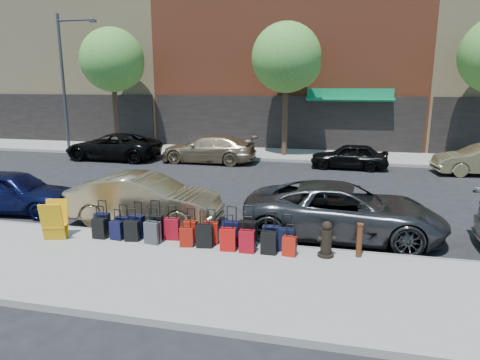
% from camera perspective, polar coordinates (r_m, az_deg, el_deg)
% --- Properties ---
extents(ground, '(120.00, 120.00, 0.00)m').
position_cam_1_polar(ground, '(15.66, -0.52, -2.59)').
color(ground, black).
rests_on(ground, ground).
extents(sidewalk_near, '(60.00, 4.00, 0.15)m').
position_cam_1_polar(sidewalk_near, '(9.81, -9.82, -11.96)').
color(sidewalk_near, gray).
rests_on(sidewalk_near, ground).
extents(sidewalk_far, '(60.00, 4.00, 0.15)m').
position_cam_1_polar(sidewalk_far, '(25.26, 4.92, 3.45)').
color(sidewalk_far, gray).
rests_on(sidewalk_far, ground).
extents(curb_near, '(60.00, 0.08, 0.15)m').
position_cam_1_polar(curb_near, '(11.55, -5.88, -7.95)').
color(curb_near, gray).
rests_on(curb_near, ground).
extents(curb_far, '(60.00, 0.08, 0.15)m').
position_cam_1_polar(curb_far, '(23.29, 4.18, 2.67)').
color(curb_far, gray).
rests_on(curb_far, ground).
extents(building_left, '(15.00, 12.12, 16.00)m').
position_cam_1_polar(building_left, '(38.28, -18.52, 17.90)').
color(building_left, tan).
rests_on(building_left, ground).
extents(building_center, '(17.00, 12.85, 20.00)m').
position_cam_1_polar(building_center, '(33.36, 7.47, 22.75)').
color(building_center, brown).
rests_on(building_center, ground).
extents(tree_left, '(3.80, 3.80, 7.27)m').
position_cam_1_polar(tree_left, '(27.69, -16.38, 14.89)').
color(tree_left, black).
rests_on(tree_left, sidewalk_far).
extents(tree_center, '(3.80, 3.80, 7.27)m').
position_cam_1_polar(tree_center, '(24.38, 6.54, 15.67)').
color(tree_center, black).
rests_on(tree_center, sidewalk_far).
extents(streetlight, '(2.59, 0.18, 8.00)m').
position_cam_1_polar(streetlight, '(28.64, -22.25, 12.88)').
color(streetlight, '#333338').
rests_on(streetlight, sidewalk_far).
extents(suitcase_front_0, '(0.41, 0.26, 0.94)m').
position_cam_1_polar(suitcase_front_0, '(12.19, -17.86, -5.55)').
color(suitcase_front_0, black).
rests_on(suitcase_front_0, sidewalk_near).
extents(suitcase_front_1, '(0.37, 0.23, 0.86)m').
position_cam_1_polar(suitcase_front_1, '(11.91, -15.33, -5.94)').
color(suitcase_front_1, black).
rests_on(suitcase_front_1, sidewalk_near).
extents(suitcase_front_2, '(0.43, 0.29, 0.96)m').
position_cam_1_polar(suitcase_front_2, '(11.72, -13.51, -5.98)').
color(suitcase_front_2, black).
rests_on(suitcase_front_2, sidewalk_near).
extents(suitcase_front_3, '(0.44, 0.25, 1.04)m').
position_cam_1_polar(suitcase_front_3, '(11.47, -11.26, -6.15)').
color(suitcase_front_3, black).
rests_on(suitcase_front_3, sidewalk_near).
extents(suitcase_front_4, '(0.40, 0.25, 0.92)m').
position_cam_1_polar(suitcase_front_4, '(11.36, -9.04, -6.45)').
color(suitcase_front_4, maroon).
rests_on(suitcase_front_4, sidewalk_near).
extents(suitcase_front_5, '(0.38, 0.23, 0.88)m').
position_cam_1_polar(suitcase_front_5, '(11.18, -6.62, -6.76)').
color(suitcase_front_5, maroon).
rests_on(suitcase_front_5, sidewalk_near).
extents(suitcase_front_6, '(0.40, 0.26, 0.90)m').
position_cam_1_polar(suitcase_front_6, '(10.98, -3.91, -7.04)').
color(suitcase_front_6, '#9D130A').
rests_on(suitcase_front_6, sidewalk_near).
extents(suitcase_front_7, '(0.42, 0.24, 1.01)m').
position_cam_1_polar(suitcase_front_7, '(10.84, -1.21, -7.09)').
color(suitcase_front_7, black).
rests_on(suitcase_front_7, sidewalk_near).
extents(suitcase_front_8, '(0.44, 0.24, 1.05)m').
position_cam_1_polar(suitcase_front_8, '(10.76, 1.02, -7.17)').
color(suitcase_front_8, black).
rests_on(suitcase_front_8, sidewalk_near).
extents(suitcase_front_9, '(0.41, 0.25, 0.96)m').
position_cam_1_polar(suitcase_front_9, '(10.60, 4.11, -7.66)').
color(suitcase_front_9, black).
rests_on(suitcase_front_9, sidewalk_near).
extents(suitcase_front_10, '(0.39, 0.23, 0.91)m').
position_cam_1_polar(suitcase_front_10, '(10.56, 6.21, -7.89)').
color(suitcase_front_10, black).
rests_on(suitcase_front_10, sidewalk_near).
extents(suitcase_back_0, '(0.37, 0.22, 0.87)m').
position_cam_1_polar(suitcase_back_0, '(11.90, -18.19, -6.14)').
color(suitcase_back_0, black).
rests_on(suitcase_back_0, sidewalk_near).
extents(suitcase_back_1, '(0.36, 0.24, 0.81)m').
position_cam_1_polar(suitcase_back_1, '(11.68, -16.08, -6.45)').
color(suitcase_back_1, black).
rests_on(suitcase_back_1, sidewalk_near).
extents(suitcase_back_2, '(0.39, 0.27, 0.86)m').
position_cam_1_polar(suitcase_back_2, '(11.48, -14.23, -6.58)').
color(suitcase_back_2, black).
rests_on(suitcase_back_2, sidewalk_near).
extents(suitcase_back_3, '(0.42, 0.28, 0.92)m').
position_cam_1_polar(suitcase_back_3, '(11.18, -11.58, -6.88)').
color(suitcase_back_3, '#353539').
rests_on(suitcase_back_3, sidewalk_near).
extents(suitcase_back_5, '(0.37, 0.25, 0.80)m').
position_cam_1_polar(suitcase_back_5, '(10.86, -7.13, -7.52)').
color(suitcase_back_5, maroon).
rests_on(suitcase_back_5, sidewalk_near).
extents(suitcase_back_6, '(0.43, 0.29, 0.94)m').
position_cam_1_polar(suitcase_back_6, '(10.75, -4.76, -7.42)').
color(suitcase_back_6, black).
rests_on(suitcase_back_6, sidewalk_near).
extents(suitcase_back_7, '(0.40, 0.26, 0.91)m').
position_cam_1_polar(suitcase_back_7, '(10.52, -1.60, -7.92)').
color(suitcase_back_7, '#B10C0B').
rests_on(suitcase_back_7, sidewalk_near).
extents(suitcase_back_8, '(0.38, 0.22, 0.89)m').
position_cam_1_polar(suitcase_back_8, '(10.40, 0.95, -8.18)').
color(suitcase_back_8, maroon).
rests_on(suitcase_back_8, sidewalk_near).
extents(suitcase_back_9, '(0.38, 0.22, 0.89)m').
position_cam_1_polar(suitcase_back_9, '(10.34, 3.86, -8.35)').
color(suitcase_back_9, black).
rests_on(suitcase_back_9, sidewalk_near).
extents(suitcase_back_10, '(0.35, 0.23, 0.77)m').
position_cam_1_polar(suitcase_back_10, '(10.28, 6.62, -8.75)').
color(suitcase_back_10, '#A6160A').
rests_on(suitcase_back_10, sidewalk_near).
extents(fire_hydrant, '(0.44, 0.39, 0.86)m').
position_cam_1_polar(fire_hydrant, '(10.34, 11.43, -7.87)').
color(fire_hydrant, black).
rests_on(fire_hydrant, sidewalk_near).
extents(bollard, '(0.15, 0.15, 0.82)m').
position_cam_1_polar(bollard, '(10.48, 15.63, -7.68)').
color(bollard, '#38190C').
rests_on(bollard, sidewalk_near).
extents(display_rack, '(0.72, 0.76, 1.01)m').
position_cam_1_polar(display_rack, '(12.21, -23.48, -4.98)').
color(display_rack, '#D1910B').
rests_on(display_rack, sidewalk_near).
extents(car_near_0, '(4.27, 2.05, 1.41)m').
position_cam_1_polar(car_near_0, '(15.79, -28.06, -1.35)').
color(car_near_0, '#0B0F33').
rests_on(car_near_0, ground).
extents(car_near_1, '(4.57, 1.70, 1.49)m').
position_cam_1_polar(car_near_1, '(13.13, -12.54, -2.55)').
color(car_near_1, '#95805B').
rests_on(car_near_1, ground).
extents(car_near_2, '(5.38, 2.50, 1.49)m').
position_cam_1_polar(car_near_2, '(12.04, 13.63, -4.01)').
color(car_near_2, '#343436').
rests_on(car_near_2, ground).
extents(car_far_0, '(5.25, 2.46, 1.45)m').
position_cam_1_polar(car_far_0, '(24.77, -16.57, 4.30)').
color(car_far_0, black).
rests_on(car_far_0, ground).
extents(car_far_1, '(5.08, 2.10, 1.47)m').
position_cam_1_polar(car_far_1, '(22.86, -4.22, 4.15)').
color(car_far_1, tan).
rests_on(car_far_1, ground).
extents(car_far_2, '(3.78, 1.63, 1.27)m').
position_cam_1_polar(car_far_2, '(21.81, 14.34, 3.11)').
color(car_far_2, black).
rests_on(car_far_2, ground).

